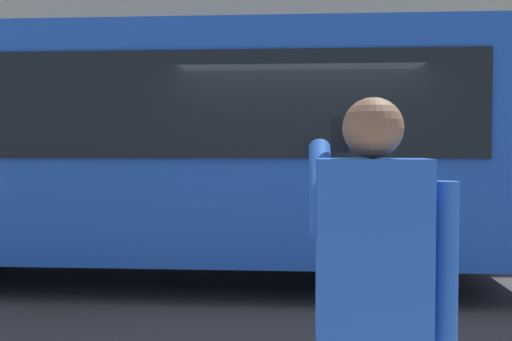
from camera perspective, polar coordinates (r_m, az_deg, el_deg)
The scene contains 3 objects.
ground_plane at distance 7.13m, azimuth 4.04°, elevation -11.31°, with size 60.00×60.00×0.00m, color #38383A.
red_bus at distance 7.72m, azimuth -10.46°, elevation 2.30°, with size 9.05×2.54×3.08m.
pedestrian_photographer at distance 2.31m, azimuth 10.76°, elevation -11.11°, with size 0.53×0.52×1.70m.
Camera 1 is at (-0.02, 6.93, 1.67)m, focal length 43.18 mm.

